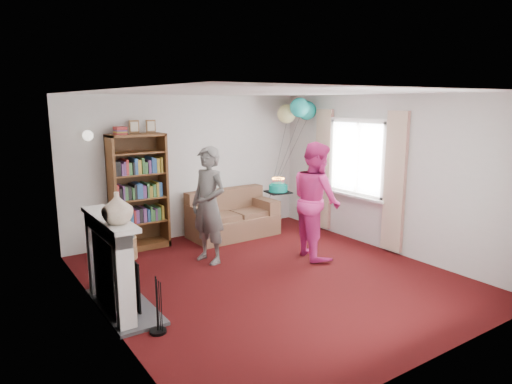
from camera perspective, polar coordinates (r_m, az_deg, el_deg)
ground at (r=6.42m, az=2.01°, el=-10.59°), size 5.00×5.00×0.00m
wall_back at (r=8.20m, az=-8.29°, el=3.17°), size 4.50×0.02×2.50m
wall_left at (r=5.10m, az=-18.93°, el=-2.26°), size 0.02×5.00×2.50m
wall_right at (r=7.60m, az=16.02°, el=2.21°), size 0.02×5.00×2.50m
ceiling at (r=5.96m, az=2.17°, el=12.37°), size 4.50×5.00×0.01m
fireplace at (r=5.53m, az=-17.23°, el=-9.10°), size 0.55×1.80×1.12m
window_bay at (r=7.96m, az=12.45°, el=2.43°), size 0.14×2.02×2.20m
wall_sconce at (r=7.41m, az=-20.28°, el=6.64°), size 0.16×0.23×0.16m
bookcase at (r=7.67m, az=-14.56°, el=-0.09°), size 0.89×0.42×2.10m
sofa at (r=8.27m, az=-3.10°, el=-3.29°), size 1.55×0.82×0.82m
wicker_basket at (r=7.37m, az=-16.39°, el=-6.66°), size 0.45×0.45×0.39m
person_striped at (r=6.81m, az=-5.93°, el=-1.66°), size 0.57×0.73×1.75m
person_magenta at (r=7.07m, az=7.51°, el=-1.01°), size 0.88×1.02×1.80m
birthday_cake at (r=6.79m, az=2.79°, el=0.47°), size 0.33×0.33×0.22m
balloons at (r=8.58m, az=5.23°, el=10.09°), size 1.07×0.74×1.82m
mantel_vase at (r=4.99m, az=-16.95°, el=-1.92°), size 0.32×0.32×0.34m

